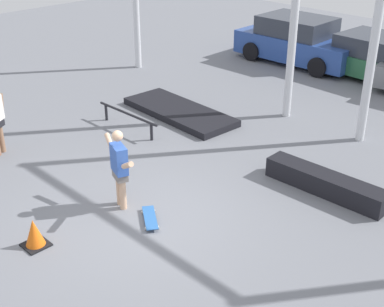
% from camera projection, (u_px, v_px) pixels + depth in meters
% --- Properties ---
extents(ground_plane, '(36.00, 36.00, 0.00)m').
position_uv_depth(ground_plane, '(139.00, 220.00, 9.48)').
color(ground_plane, slate).
extents(skateboarder, '(1.33, 0.55, 1.52)m').
position_uv_depth(skateboarder, '(119.00, 166.00, 9.52)').
color(skateboarder, '#DBAD89').
rests_on(skateboarder, ground_plane).
extents(skateboard, '(0.75, 0.61, 0.08)m').
position_uv_depth(skateboard, '(150.00, 218.00, 9.42)').
color(skateboard, '#2D66B2').
rests_on(skateboard, ground_plane).
extents(grind_box, '(2.48, 0.54, 0.40)m').
position_uv_depth(grind_box, '(325.00, 183.00, 10.25)').
color(grind_box, black).
rests_on(grind_box, ground_plane).
extents(manual_pad, '(3.28, 1.42, 0.17)m').
position_uv_depth(manual_pad, '(179.00, 112.00, 13.83)').
color(manual_pad, black).
rests_on(manual_pad, ground_plane).
extents(grind_rail, '(2.09, 0.08, 0.45)m').
position_uv_depth(grind_rail, '(128.00, 116.00, 12.87)').
color(grind_rail, black).
rests_on(grind_rail, ground_plane).
extents(parked_car_blue, '(4.20, 2.07, 1.51)m').
position_uv_depth(parked_car_blue, '(299.00, 41.00, 17.74)').
color(parked_car_blue, '#284793').
rests_on(parked_car_blue, ground_plane).
extents(parked_car_green, '(4.48, 2.16, 1.30)m').
position_uv_depth(parked_car_green, '(383.00, 59.00, 16.18)').
color(parked_car_green, '#28603D').
rests_on(parked_car_green, ground_plane).
extents(traffic_cone, '(0.40, 0.40, 0.50)m').
position_uv_depth(traffic_cone, '(34.00, 233.00, 8.69)').
color(traffic_cone, black).
rests_on(traffic_cone, ground_plane).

